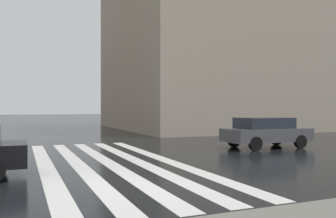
% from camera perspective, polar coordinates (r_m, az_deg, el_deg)
% --- Properties ---
extents(ground_plane, '(220.00, 220.00, 0.00)m').
position_cam_1_polar(ground_plane, '(8.40, -5.97, -12.50)').
color(ground_plane, black).
extents(zebra_crossing, '(13.00, 4.50, 0.01)m').
position_cam_1_polar(zebra_crossing, '(12.30, -9.80, -8.47)').
color(zebra_crossing, silver).
rests_on(zebra_crossing, ground_plane).
extents(haussmann_block_corner, '(17.77, 29.72, 20.96)m').
position_cam_1_polar(haussmann_block_corner, '(38.06, 15.31, 12.86)').
color(haussmann_block_corner, tan).
rests_on(haussmann_block_corner, ground_plane).
extents(car_dark_grey, '(1.85, 4.10, 1.41)m').
position_cam_1_polar(car_dark_grey, '(17.05, 15.60, -3.55)').
color(car_dark_grey, '#4C4C51').
rests_on(car_dark_grey, ground_plane).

